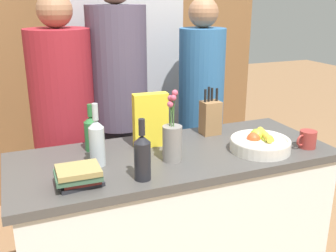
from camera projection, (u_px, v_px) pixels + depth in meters
The scene contains 15 objects.
kitchen_island at pixel (174, 229), 2.13m from camera, with size 1.63×0.66×0.89m.
back_wall_wood at pixel (100, 42), 3.24m from camera, with size 2.83×0.12×2.60m.
refrigerator at pixel (117, 85), 3.03m from camera, with size 0.83×0.63×2.01m.
fruit_bowl at pixel (260, 143), 2.02m from camera, with size 0.31×0.31×0.10m.
knife_block at pixel (210, 117), 2.25m from camera, with size 0.11×0.09×0.28m.
flower_vase at pixel (172, 141), 1.87m from camera, with size 0.09×0.09×0.35m.
cereal_box at pixel (151, 120), 2.05m from camera, with size 0.19×0.07×0.28m.
coffee_mug at pixel (307, 139), 2.05m from camera, with size 0.12×0.09×0.09m.
book_stack at pixel (79, 176), 1.64m from camera, with size 0.20×0.16×0.08m.
bottle_oil at pixel (97, 141), 1.82m from camera, with size 0.07×0.07×0.30m.
bottle_vinegar at pixel (142, 156), 1.67m from camera, with size 0.07×0.07×0.27m.
bottle_wine at pixel (91, 132), 2.01m from camera, with size 0.07×0.07×0.24m.
person_at_sink at pixel (64, 123), 2.33m from camera, with size 0.37×0.37×1.68m.
person_in_blue at pixel (119, 102), 2.45m from camera, with size 0.36×0.36×1.82m.
person_in_red_tee at pixel (201, 107), 2.68m from camera, with size 0.30×0.30×1.65m.
Camera 1 is at (-0.73, -1.70, 1.64)m, focal length 42.00 mm.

